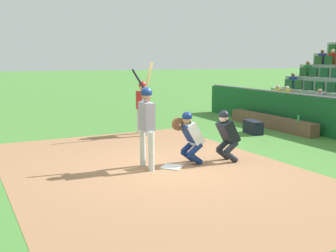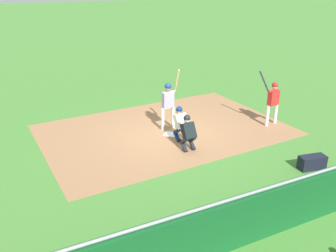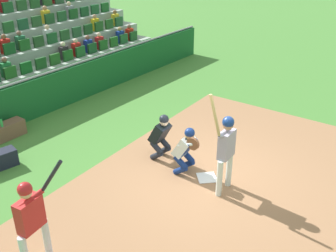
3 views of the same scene
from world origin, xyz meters
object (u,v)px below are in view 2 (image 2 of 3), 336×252
(equipment_duffel_bag, at_px, (312,162))
(on_deck_batter, at_px, (273,99))
(home_plate_umpire, at_px, (188,131))
(home_plate_marker, at_px, (170,134))
(catcher_crouching, at_px, (180,121))
(batter_at_plate, at_px, (168,101))
(water_bottle_on_bench, at_px, (324,176))

(equipment_duffel_bag, height_order, on_deck_batter, on_deck_batter)
(home_plate_umpire, bearing_deg, home_plate_marker, 87.86)
(home_plate_marker, bearing_deg, on_deck_batter, -12.22)
(home_plate_umpire, bearing_deg, catcher_crouching, 77.99)
(catcher_crouching, relative_size, on_deck_batter, 0.59)
(batter_at_plate, bearing_deg, water_bottle_on_bench, -74.11)
(water_bottle_on_bench, bearing_deg, batter_at_plate, 105.89)
(home_plate_marker, bearing_deg, equipment_duffel_bag, -57.50)
(batter_at_plate, bearing_deg, on_deck_batter, -20.08)
(home_plate_marker, xyz_separation_m, catcher_crouching, (0.14, -0.53, 0.69))
(equipment_duffel_bag, xyz_separation_m, on_deck_batter, (1.33, 3.40, 0.87))
(home_plate_umpire, relative_size, on_deck_batter, 0.59)
(batter_at_plate, relative_size, home_plate_umpire, 1.87)
(equipment_duffel_bag, bearing_deg, on_deck_batter, 79.11)
(home_plate_marker, distance_m, on_deck_batter, 4.28)
(catcher_crouching, distance_m, on_deck_batter, 3.95)
(water_bottle_on_bench, bearing_deg, home_plate_marker, 109.09)
(batter_at_plate, relative_size, equipment_duffel_bag, 2.85)
(home_plate_umpire, bearing_deg, equipment_duffel_bag, -45.84)
(on_deck_batter, bearing_deg, catcher_crouching, 174.88)
(home_plate_marker, relative_size, batter_at_plate, 0.19)
(batter_at_plate, height_order, water_bottle_on_bench, batter_at_plate)
(water_bottle_on_bench, bearing_deg, catcher_crouching, 109.56)
(water_bottle_on_bench, distance_m, on_deck_batter, 5.07)
(batter_at_plate, distance_m, water_bottle_on_bench, 6.23)
(batter_at_plate, height_order, catcher_crouching, batter_at_plate)
(batter_at_plate, distance_m, equipment_duffel_bag, 5.53)
(home_plate_marker, height_order, batter_at_plate, batter_at_plate)
(home_plate_marker, xyz_separation_m, home_plate_umpire, (-0.05, -1.42, 0.67))
(water_bottle_on_bench, distance_m, equipment_duffel_bag, 1.47)
(equipment_duffel_bag, distance_m, on_deck_batter, 3.75)
(batter_at_plate, xyz_separation_m, catcher_crouching, (-0.04, -1.06, -0.45))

